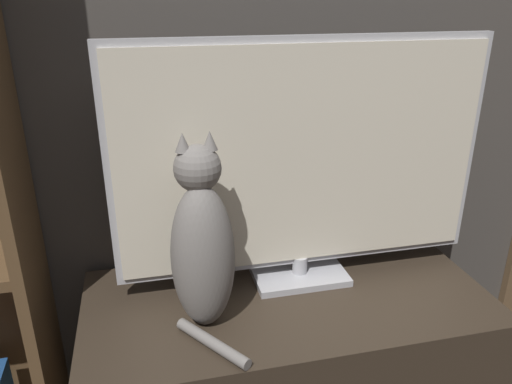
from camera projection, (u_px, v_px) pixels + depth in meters
name	position (u px, v px, depth m)	size (l,w,h in m)	color
tv_stand	(286.00, 366.00, 1.49)	(1.13, 0.53, 0.50)	#33281E
tv	(303.00, 164.00, 1.35)	(1.04, 0.16, 0.69)	#B7B7BC
cat	(202.00, 247.00, 1.21)	(0.16, 0.29, 0.50)	gray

